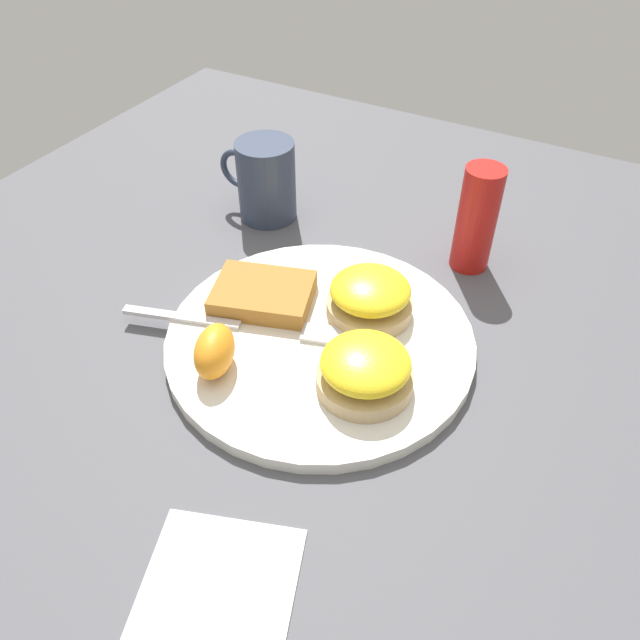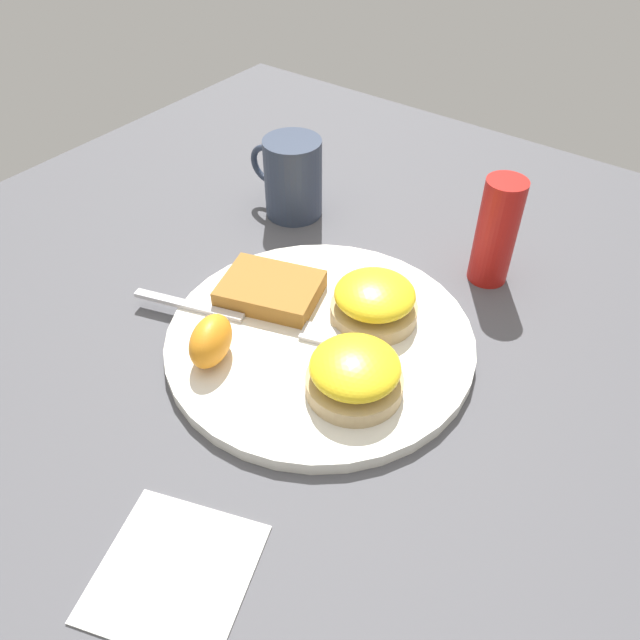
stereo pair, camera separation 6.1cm
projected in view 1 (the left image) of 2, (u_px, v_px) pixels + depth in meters
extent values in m
plane|color=#4C4C51|center=(320.00, 345.00, 0.63)|extent=(1.10, 1.10, 0.00)
cylinder|color=silver|center=(320.00, 340.00, 0.62)|extent=(0.31, 0.31, 0.01)
cylinder|color=tan|center=(364.00, 380.00, 0.56)|extent=(0.09, 0.09, 0.02)
ellipsoid|color=yellow|center=(366.00, 363.00, 0.55)|extent=(0.08, 0.08, 0.03)
cylinder|color=tan|center=(369.00, 307.00, 0.64)|extent=(0.09, 0.09, 0.02)
ellipsoid|color=yellow|center=(370.00, 290.00, 0.62)|extent=(0.08, 0.08, 0.03)
cube|color=#9A682A|center=(263.00, 294.00, 0.65)|extent=(0.12, 0.10, 0.02)
ellipsoid|color=orange|center=(214.00, 351.00, 0.57)|extent=(0.06, 0.07, 0.04)
cube|color=silver|center=(181.00, 317.00, 0.64)|extent=(0.12, 0.05, 0.00)
cube|color=silver|center=(324.00, 338.00, 0.61)|extent=(0.05, 0.04, 0.00)
cylinder|color=#2D384C|center=(267.00, 181.00, 0.77)|extent=(0.07, 0.07, 0.10)
torus|color=#2D384C|center=(238.00, 169.00, 0.78)|extent=(0.05, 0.01, 0.05)
cube|color=white|center=(218.00, 588.00, 0.44)|extent=(0.14, 0.14, 0.00)
cylinder|color=#B21914|center=(477.00, 219.00, 0.69)|extent=(0.04, 0.04, 0.12)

